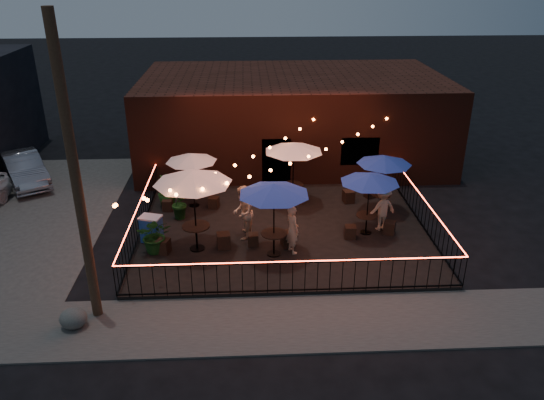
{
  "coord_description": "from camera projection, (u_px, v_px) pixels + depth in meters",
  "views": [
    {
      "loc": [
        -1.23,
        -14.76,
        8.88
      ],
      "look_at": [
        -0.39,
        1.9,
        1.32
      ],
      "focal_mm": 35.0,
      "sensor_mm": 36.0,
      "label": 1
    }
  ],
  "objects": [
    {
      "name": "bistro_chair_9",
      "position": [
        389.0,
        228.0,
        18.47
      ],
      "size": [
        0.5,
        0.5,
        0.45
      ],
      "primitive_type": "cube",
      "rotation": [
        0.0,
        0.0,
        2.72
      ],
      "color": "black",
      "rests_on": "patio"
    },
    {
      "name": "bistro_chair_0",
      "position": [
        163.0,
        246.0,
        17.25
      ],
      "size": [
        0.49,
        0.49,
        0.47
      ],
      "primitive_type": "cube",
      "rotation": [
        0.0,
        0.0,
        -0.28
      ],
      "color": "black",
      "rests_on": "patio"
    },
    {
      "name": "fence_front",
      "position": [
        293.0,
        277.0,
        15.06
      ],
      "size": [
        10.0,
        0.04,
        1.04
      ],
      "color": "black",
      "rests_on": "patio"
    },
    {
      "name": "cafe_table_4",
      "position": [
        370.0,
        179.0,
        17.76
      ],
      "size": [
        2.54,
        2.54,
        2.23
      ],
      "rotation": [
        0.0,
        0.0,
        0.31
      ],
      "color": "black",
      "rests_on": "patio"
    },
    {
      "name": "bistro_chair_1",
      "position": [
        224.0,
        241.0,
        17.56
      ],
      "size": [
        0.48,
        0.48,
        0.51
      ],
      "primitive_type": "cube",
      "rotation": [
        0.0,
        0.0,
        3.27
      ],
      "color": "black",
      "rests_on": "patio"
    },
    {
      "name": "bistro_chair_7",
      "position": [
        298.0,
        198.0,
        20.75
      ],
      "size": [
        0.43,
        0.43,
        0.44
      ],
      "primitive_type": "cube",
      "rotation": [
        0.0,
        0.0,
        3.32
      ],
      "color": "black",
      "rests_on": "patio"
    },
    {
      "name": "bistro_chair_5",
      "position": [
        288.0,
        239.0,
        17.68
      ],
      "size": [
        0.52,
        0.52,
        0.5
      ],
      "primitive_type": "cube",
      "rotation": [
        0.0,
        0.0,
        3.38
      ],
      "color": "black",
      "rests_on": "patio"
    },
    {
      "name": "patron_a",
      "position": [
        292.0,
        229.0,
        17.07
      ],
      "size": [
        0.6,
        0.7,
        1.64
      ],
      "primitive_type": "imported",
      "rotation": [
        0.0,
        0.0,
        1.98
      ],
      "color": "tan",
      "rests_on": "patio"
    },
    {
      "name": "utility_pole",
      "position": [
        76.0,
        180.0,
        12.89
      ],
      "size": [
        0.26,
        0.26,
        8.0
      ],
      "primitive_type": "cylinder",
      "color": "#3E2819",
      "rests_on": "ground"
    },
    {
      "name": "cafe_table_1",
      "position": [
        191.0,
        158.0,
        19.86
      ],
      "size": [
        2.33,
        2.33,
        2.14
      ],
      "rotation": [
        0.0,
        0.0,
        0.23
      ],
      "color": "black",
      "rests_on": "patio"
    },
    {
      "name": "bistro_chair_3",
      "position": [
        214.0,
        202.0,
        20.4
      ],
      "size": [
        0.44,
        0.44,
        0.43
      ],
      "primitive_type": "cube",
      "rotation": [
        0.0,
        0.0,
        2.92
      ],
      "color": "black",
      "rests_on": "patio"
    },
    {
      "name": "potted_shrub_b",
      "position": [
        181.0,
        203.0,
        19.41
      ],
      "size": [
        0.81,
        0.73,
        1.23
      ],
      "primitive_type": "imported",
      "rotation": [
        0.0,
        0.0,
        0.31
      ],
      "color": "#1B3712",
      "rests_on": "patio"
    },
    {
      "name": "potted_shrub_a",
      "position": [
        155.0,
        235.0,
        17.16
      ],
      "size": [
        1.16,
        1.02,
        1.22
      ],
      "primitive_type": "imported",
      "rotation": [
        0.0,
        0.0,
        0.07
      ],
      "color": "#0E3D0F",
      "rests_on": "patio"
    },
    {
      "name": "fence_right",
      "position": [
        422.0,
        212.0,
        18.92
      ],
      "size": [
        0.04,
        8.0,
        1.04
      ],
      "rotation": [
        0.0,
        0.0,
        1.57
      ],
      "color": "black",
      "rests_on": "patio"
    },
    {
      "name": "potted_shrub_c",
      "position": [
        167.0,
        191.0,
        20.38
      ],
      "size": [
        0.72,
        0.72,
        1.25
      ],
      "primitive_type": "imported",
      "rotation": [
        0.0,
        0.0,
        0.02
      ],
      "color": "#1C3611",
      "rests_on": "patio"
    },
    {
      "name": "bistro_chair_8",
      "position": [
        350.0,
        232.0,
        18.18
      ],
      "size": [
        0.41,
        0.41,
        0.44
      ],
      "primitive_type": "cube",
      "rotation": [
        0.0,
        0.0,
        -0.1
      ],
      "color": "black",
      "rests_on": "patio"
    },
    {
      "name": "patron_b",
      "position": [
        243.0,
        213.0,
        17.92
      ],
      "size": [
        0.84,
        1.01,
        1.89
      ],
      "primitive_type": "imported",
      "rotation": [
        0.0,
        0.0,
        -1.72
      ],
      "color": "#DAA48D",
      "rests_on": "patio"
    },
    {
      "name": "boulder",
      "position": [
        73.0,
        318.0,
        13.89
      ],
      "size": [
        0.94,
        0.85,
        0.63
      ],
      "primitive_type": "ellipsoid",
      "rotation": [
        0.0,
        0.0,
        -0.23
      ],
      "color": "#484944",
      "rests_on": "ground"
    },
    {
      "name": "sidewalk",
      "position": [
        296.0,
        323.0,
        14.18
      ],
      "size": [
        18.0,
        2.5,
        0.05
      ],
      "primitive_type": "cube",
      "color": "#3F3C3A",
      "rests_on": "ground"
    },
    {
      "name": "cafe_table_2",
      "position": [
        274.0,
        190.0,
        16.31
      ],
      "size": [
        2.92,
        2.92,
        2.49
      ],
      "rotation": [
        0.0,
        0.0,
        0.37
      ],
      "color": "black",
      "rests_on": "patio"
    },
    {
      "name": "cafe_table_3",
      "position": [
        294.0,
        148.0,
        19.99
      ],
      "size": [
        2.98,
        2.98,
        2.48
      ],
      "rotation": [
        0.0,
        0.0,
        -0.42
      ],
      "color": "black",
      "rests_on": "patio"
    },
    {
      "name": "patron_c",
      "position": [
        382.0,
        208.0,
        18.53
      ],
      "size": [
        1.21,
        0.95,
        1.64
      ],
      "primitive_type": "imported",
      "rotation": [
        0.0,
        0.0,
        3.51
      ],
      "color": "tan",
      "rests_on": "patio"
    },
    {
      "name": "fence_left",
      "position": [
        140.0,
        219.0,
        18.47
      ],
      "size": [
        0.04,
        8.0,
        1.04
      ],
      "rotation": [
        0.0,
        0.0,
        1.57
      ],
      "color": "black",
      "rests_on": "patio"
    },
    {
      "name": "bistro_chair_11",
      "position": [
        370.0,
        193.0,
        21.3
      ],
      "size": [
        0.45,
        0.45,
        0.41
      ],
      "primitive_type": "cube",
      "rotation": [
        0.0,
        0.0,
        3.56
      ],
      "color": "black",
      "rests_on": "patio"
    },
    {
      "name": "patio",
      "position": [
        283.0,
        230.0,
        18.94
      ],
      "size": [
        10.0,
        8.0,
        0.15
      ],
      "primitive_type": "cube",
      "color": "black",
      "rests_on": "ground"
    },
    {
      "name": "cooler",
      "position": [
        151.0,
        229.0,
        17.87
      ],
      "size": [
        0.82,
        0.69,
        0.93
      ],
      "rotation": [
        0.0,
        0.0,
        -0.3
      ],
      "color": "#224CAA",
      "rests_on": "patio"
    },
    {
      "name": "cafe_table_0",
      "position": [
        193.0,
        178.0,
        16.54
      ],
      "size": [
        2.91,
        2.91,
        2.76
      ],
      "rotation": [
        0.0,
        0.0,
        0.18
      ],
      "color": "black",
      "rests_on": "patio"
    },
    {
      "name": "bistro_chair_2",
      "position": [
        168.0,
        205.0,
        20.18
      ],
      "size": [
        0.38,
        0.38,
        0.43
      ],
      "primitive_type": "cube",
      "rotation": [
        0.0,
        0.0,
        -0.05
      ],
      "color": "black",
      "rests_on": "patio"
    },
    {
      "name": "ground",
      "position": [
        287.0,
        261.0,
        17.15
      ],
      "size": [
        110.0,
        110.0,
        0.0
      ],
      "primitive_type": "plane",
      "color": "black",
      "rests_on": "ground"
    },
    {
      "name": "festoon_lights",
      "position": [
        254.0,
        170.0,
        17.61
      ],
      "size": [
        10.02,
        8.72,
        1.32
      ],
      "color": "orange",
      "rests_on": "ground"
    },
    {
      "name": "brick_building",
      "position": [
        292.0,
        117.0,
        25.46
      ],
      "size": [
        14.0,
        8.0,
        4.0
      ],
      "color": "#36170E",
      "rests_on": "ground"
    },
    {
      "name": "bistro_chair_6",
      "position": [
        275.0,
        198.0,
        20.84
      ],
      "size": [
        0.36,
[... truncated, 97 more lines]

